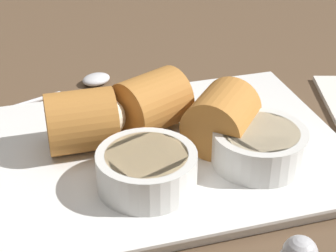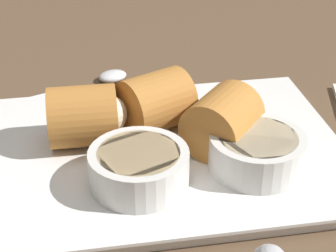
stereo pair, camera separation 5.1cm
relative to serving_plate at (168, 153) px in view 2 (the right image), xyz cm
name	(u,v)px [view 2 (the right image)]	position (x,y,z in cm)	size (l,w,h in cm)	color
table_surface	(158,184)	(1.40, 2.33, -1.76)	(180.00, 140.00, 2.00)	brown
serving_plate	(168,153)	(0.00, 0.00, 0.00)	(33.76, 25.69, 1.50)	white
roll_front_left	(88,116)	(7.35, -2.19, 3.68)	(7.44, 6.00, 5.89)	#B77533
roll_front_right	(159,101)	(0.21, -4.05, 3.68)	(8.26, 8.03, 5.89)	#B77533
roll_back_left	(224,119)	(-5.27, 0.67, 3.68)	(8.62, 8.66, 5.89)	#B77533
dipping_bowl_near	(139,167)	(3.46, 5.36, 2.53)	(8.66, 8.66, 3.28)	silver
dipping_bowl_far	(257,150)	(-7.29, 4.63, 2.53)	(8.66, 8.66, 3.28)	silver
spoon	(98,80)	(5.64, -17.82, -0.22)	(17.19, 7.72, 1.22)	silver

